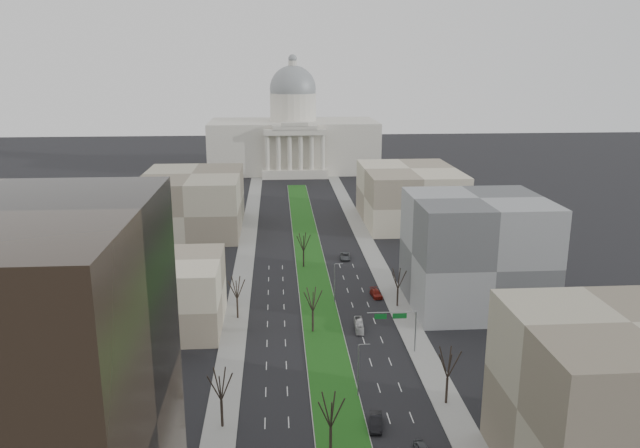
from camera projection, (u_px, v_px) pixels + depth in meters
name	position (u px, v px, depth m)	size (l,w,h in m)	color
ground	(311.00, 267.00, 161.93)	(600.00, 600.00, 0.00)	black
median	(312.00, 268.00, 160.93)	(8.00, 222.03, 0.20)	#999993
sidewalk_left	(238.00, 305.00, 136.58)	(5.00, 330.00, 0.15)	gray
sidewalk_right	(396.00, 301.00, 138.99)	(5.00, 330.00, 0.15)	gray
capitol	(293.00, 137.00, 302.12)	(80.00, 46.00, 55.00)	beige
building_beige_left	(156.00, 294.00, 124.11)	(26.00, 22.00, 14.00)	gray
building_tan_right	(620.00, 405.00, 76.50)	(26.00, 24.00, 22.00)	#776D5C
building_grey_right	(476.00, 252.00, 134.21)	(28.00, 26.00, 24.00)	#585A5C
building_far_left	(193.00, 202.00, 195.83)	(30.00, 40.00, 18.00)	#776D5C
building_far_right	(409.00, 195.00, 205.47)	(30.00, 40.00, 18.00)	gray
tree_left_mid	(221.00, 384.00, 89.50)	(5.40, 5.40, 9.72)	black
tree_left_far	(237.00, 287.00, 128.14)	(5.28, 5.28, 9.50)	black
tree_right_mid	(448.00, 362.00, 95.69)	(5.52, 5.52, 9.94)	black
tree_right_far	(398.00, 278.00, 134.44)	(5.04, 5.04, 9.07)	black
tree_median_a	(331.00, 410.00, 82.83)	(5.40, 5.40, 9.72)	black
tree_median_b	(313.00, 299.00, 121.42)	(5.40, 5.40, 9.72)	black
tree_median_c	(303.00, 242.00, 160.02)	(5.40, 5.40, 9.72)	black
streetlamp_median_b	(359.00, 369.00, 98.25)	(1.90, 0.20, 9.16)	gray
streetlamp_median_c	(335.00, 282.00, 136.85)	(1.90, 0.20, 9.16)	gray
mast_arm_signs	(401.00, 322.00, 113.09)	(9.12, 0.24, 8.09)	gray
car_black	(376.00, 422.00, 91.07)	(1.80, 5.16, 1.70)	black
car_red	(376.00, 293.00, 141.58)	(2.10, 5.16, 1.50)	maroon
car_grey_far	(345.00, 256.00, 168.42)	(2.63, 5.71, 1.59)	#464A4E
box_van	(359.00, 325.00, 124.14)	(1.53, 6.52, 1.82)	silver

